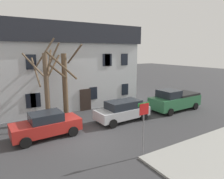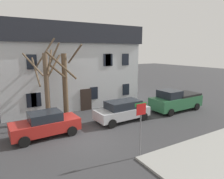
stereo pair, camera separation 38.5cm
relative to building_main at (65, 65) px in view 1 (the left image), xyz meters
The scene contains 8 objects.
ground_plane 11.20m from the building_main, 101.14° to the right, with size 120.00×120.00×0.00m, color #38383A.
building_main is the anchor object (origin of this frame).
tree_bare_far 6.43m from the building_main, 122.45° to the right, with size 2.75×2.74×6.73m.
tree_bare_end 5.93m from the building_main, 110.23° to the right, with size 2.99×3.23×6.23m.
car_red_sedan 9.77m from the building_main, 117.07° to the right, with size 4.49×2.15×1.70m.
car_silver_wagon 9.05m from the building_main, 76.61° to the right, with size 4.61×2.18×1.69m.
pickup_truck_green 11.96m from the building_main, 46.19° to the right, with size 5.36×2.41×2.07m.
street_sign_pole 13.66m from the building_main, 91.54° to the right, with size 0.76×0.07×3.03m.
Camera 1 is at (-4.99, -10.96, 5.67)m, focal length 31.93 mm.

